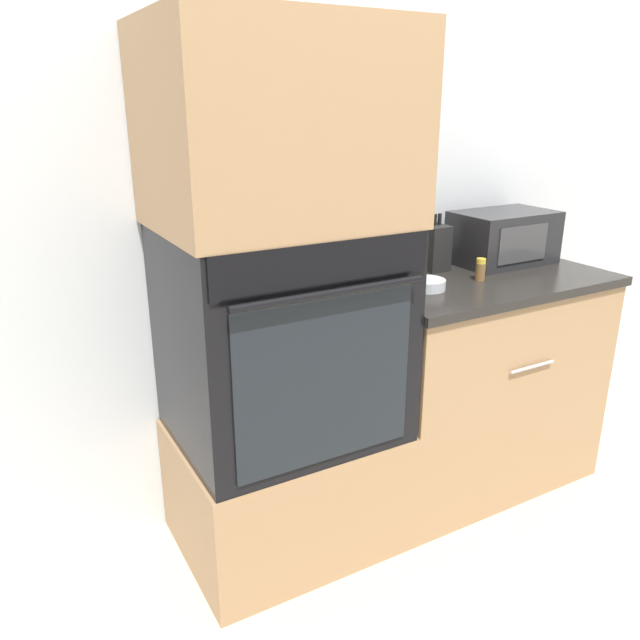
{
  "coord_description": "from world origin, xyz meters",
  "views": [
    {
      "loc": [
        -1.24,
        -1.49,
        1.57
      ],
      "look_at": [
        -0.28,
        0.21,
        0.89
      ],
      "focal_mm": 35.0,
      "sensor_mm": 36.0,
      "label": 1
    }
  ],
  "objects_px": {
    "condiment_jar_mid": "(379,268)",
    "wall_oven": "(283,333)",
    "condiment_jar_far": "(480,270)",
    "bowl": "(427,284)",
    "knife_block": "(433,247)",
    "microwave": "(503,237)",
    "condiment_jar_near": "(372,267)"
  },
  "relations": [
    {
      "from": "condiment_jar_near",
      "to": "knife_block",
      "type": "bearing_deg",
      "value": -7.66
    },
    {
      "from": "knife_block",
      "to": "condiment_jar_far",
      "type": "relative_size",
      "value": 2.64
    },
    {
      "from": "knife_block",
      "to": "condiment_jar_mid",
      "type": "xyz_separation_m",
      "value": [
        -0.3,
        -0.04,
        -0.04
      ]
    },
    {
      "from": "wall_oven",
      "to": "microwave",
      "type": "bearing_deg",
      "value": 6.17
    },
    {
      "from": "microwave",
      "to": "wall_oven",
      "type": "bearing_deg",
      "value": -173.83
    },
    {
      "from": "condiment_jar_far",
      "to": "bowl",
      "type": "bearing_deg",
      "value": 178.68
    },
    {
      "from": "condiment_jar_far",
      "to": "wall_oven",
      "type": "bearing_deg",
      "value": 176.63
    },
    {
      "from": "condiment_jar_near",
      "to": "condiment_jar_mid",
      "type": "relative_size",
      "value": 0.69
    },
    {
      "from": "wall_oven",
      "to": "condiment_jar_far",
      "type": "height_order",
      "value": "wall_oven"
    },
    {
      "from": "wall_oven",
      "to": "knife_block",
      "type": "distance_m",
      "value": 0.82
    },
    {
      "from": "knife_block",
      "to": "condiment_jar_mid",
      "type": "height_order",
      "value": "knife_block"
    },
    {
      "from": "knife_block",
      "to": "condiment_jar_near",
      "type": "xyz_separation_m",
      "value": [
        -0.28,
        0.04,
        -0.06
      ]
    },
    {
      "from": "condiment_jar_far",
      "to": "microwave",
      "type": "bearing_deg",
      "value": 31.17
    },
    {
      "from": "wall_oven",
      "to": "condiment_jar_near",
      "type": "bearing_deg",
      "value": 22.83
    },
    {
      "from": "condiment_jar_far",
      "to": "knife_block",
      "type": "bearing_deg",
      "value": 103.98
    },
    {
      "from": "bowl",
      "to": "condiment_jar_far",
      "type": "height_order",
      "value": "condiment_jar_far"
    },
    {
      "from": "wall_oven",
      "to": "condiment_jar_far",
      "type": "relative_size",
      "value": 8.5
    },
    {
      "from": "condiment_jar_near",
      "to": "microwave",
      "type": "bearing_deg",
      "value": -8.42
    },
    {
      "from": "knife_block",
      "to": "condiment_jar_near",
      "type": "bearing_deg",
      "value": 172.34
    },
    {
      "from": "bowl",
      "to": "condiment_jar_far",
      "type": "relative_size",
      "value": 1.61
    },
    {
      "from": "microwave",
      "to": "condiment_jar_mid",
      "type": "distance_m",
      "value": 0.64
    },
    {
      "from": "bowl",
      "to": "condiment_jar_mid",
      "type": "height_order",
      "value": "condiment_jar_mid"
    },
    {
      "from": "wall_oven",
      "to": "microwave",
      "type": "distance_m",
      "value": 1.14
    },
    {
      "from": "bowl",
      "to": "condiment_jar_near",
      "type": "xyz_separation_m",
      "value": [
        -0.07,
        0.25,
        0.02
      ]
    },
    {
      "from": "knife_block",
      "to": "bowl",
      "type": "xyz_separation_m",
      "value": [
        -0.2,
        -0.22,
        -0.08
      ]
    },
    {
      "from": "bowl",
      "to": "condiment_jar_mid",
      "type": "distance_m",
      "value": 0.2
    },
    {
      "from": "condiment_jar_mid",
      "to": "wall_oven",
      "type": "bearing_deg",
      "value": -164.74
    },
    {
      "from": "microwave",
      "to": "condiment_jar_far",
      "type": "height_order",
      "value": "microwave"
    },
    {
      "from": "wall_oven",
      "to": "knife_block",
      "type": "xyz_separation_m",
      "value": [
        0.78,
        0.17,
        0.18
      ]
    },
    {
      "from": "knife_block",
      "to": "bowl",
      "type": "bearing_deg",
      "value": -133.06
    },
    {
      "from": "condiment_jar_mid",
      "to": "microwave",
      "type": "bearing_deg",
      "value": -0.97
    },
    {
      "from": "microwave",
      "to": "knife_block",
      "type": "xyz_separation_m",
      "value": [
        -0.34,
        0.05,
        -0.02
      ]
    }
  ]
}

